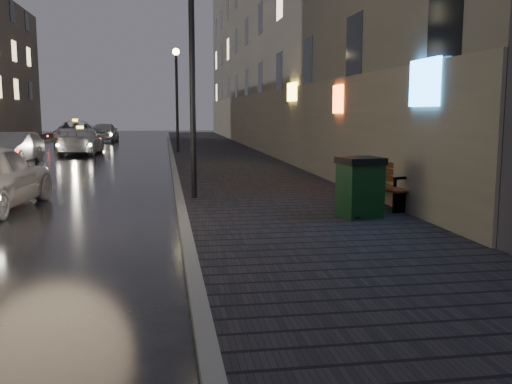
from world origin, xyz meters
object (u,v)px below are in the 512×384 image
Objects in this scene: trash_bin at (360,187)px; car_far at (105,132)px; lamp_near at (192,59)px; bench at (382,184)px; car_left_mid at (14,148)px; taxi_mid at (81,141)px; lamp_far at (177,87)px; taxi_far at (76,133)px.

car_far reaches higher than trash_bin.
bench is at bearing -25.68° from lamp_near.
car_left_mid is 0.88× the size of taxi_mid.
lamp_near is at bearing -53.77° from car_left_mid.
trash_bin is at bearing 105.52° from car_far.
lamp_far is 8.64m from car_left_mid.
lamp_near reaches higher than taxi_far.
lamp_far is 12.88m from taxi_far.
car_left_mid is at bearing 115.54° from trash_bin.
lamp_near is 2.58× the size of bench.
bench is 30.59m from taxi_far.
lamp_near is 1.25× the size of car_far.
car_far is (1.64, 3.21, -0.07)m from taxi_far.
taxi_mid is at bearing 74.10° from car_left_mid.
lamp_far is 15.03m from car_far.
bench is 0.50× the size of car_left_mid.
taxi_far reaches higher than car_left_mid.
bench is 21.29m from taxi_mid.
car_far reaches higher than taxi_mid.
car_left_mid is 18.01m from car_far.
car_far is (2.10, 17.89, 0.05)m from car_left_mid.
car_far reaches higher than bench.
car_left_mid is 0.96× the size of car_far.
taxi_far is at bearing 93.01° from bench.
taxi_mid is 9.55m from taxi_far.
trash_bin is 31.34m from taxi_far.
trash_bin is 21.95m from taxi_mid.
taxi_mid is at bearing 106.30° from lamp_near.
bench is at bearing 107.53° from car_far.
trash_bin is at bearing -77.53° from taxi_far.
taxi_far is (-6.66, 10.69, -2.69)m from lamp_far.
car_left_mid is at bearing -150.71° from lamp_far.
car_left_mid is 5.66m from taxi_mid.
car_far is at bearing 88.87° from car_left_mid.
lamp_near is 14.24m from car_left_mid.
trash_bin is (3.16, -19.08, -2.73)m from lamp_far.
car_far is (-9.10, 31.85, 0.08)m from bench.
trash_bin is 0.29× the size of car_left_mid.
taxi_mid is at bearing -86.07° from taxi_far.
lamp_near is 18.22m from taxi_mid.
trash_bin reaches higher than taxi_mid.
bench is (4.07, -1.96, -2.84)m from lamp_near.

